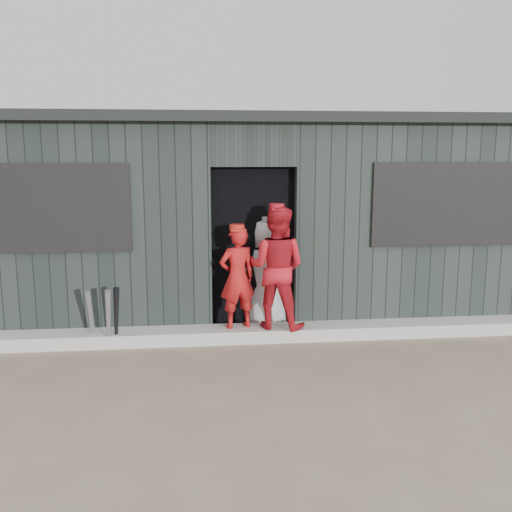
{
  "coord_description": "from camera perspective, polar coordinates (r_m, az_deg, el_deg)",
  "views": [
    {
      "loc": [
        -0.67,
        -4.55,
        2.16
      ],
      "look_at": [
        0.0,
        1.8,
        1.0
      ],
      "focal_mm": 40.0,
      "sensor_mm": 36.0,
      "label": 1
    }
  ],
  "objects": [
    {
      "name": "ground",
      "position": [
        5.08,
        2.21,
        -14.86
      ],
      "size": [
        80.0,
        80.0,
        0.0
      ],
      "primitive_type": "plane",
      "color": "#736250",
      "rests_on": "ground"
    },
    {
      "name": "curb",
      "position": [
        6.74,
        -0.02,
        -7.73
      ],
      "size": [
        8.0,
        0.36,
        0.15
      ],
      "primitive_type": "cube",
      "color": "#A8A7A3",
      "rests_on": "ground"
    },
    {
      "name": "bat_left",
      "position": [
        6.51,
        -14.55,
        -6.14
      ],
      "size": [
        0.13,
        0.24,
        0.71
      ],
      "primitive_type": "cone",
      "rotation": [
        0.23,
        0.0,
        0.26
      ],
      "color": "gray",
      "rests_on": "ground"
    },
    {
      "name": "bat_mid",
      "position": [
        6.64,
        -16.16,
        -5.99
      ],
      "size": [
        0.08,
        0.26,
        0.69
      ],
      "primitive_type": "cone",
      "rotation": [
        0.28,
        0.0,
        -0.05
      ],
      "color": "gray",
      "rests_on": "ground"
    },
    {
      "name": "bat_right",
      "position": [
        6.56,
        -13.8,
        -5.98
      ],
      "size": [
        0.13,
        0.22,
        0.71
      ],
      "primitive_type": "cone",
      "rotation": [
        0.2,
        0.0,
        0.35
      ],
      "color": "black",
      "rests_on": "ground"
    },
    {
      "name": "player_red_left",
      "position": [
        6.58,
        -1.89,
        -2.16
      ],
      "size": [
        0.5,
        0.4,
        1.18
      ],
      "primitive_type": "imported",
      "rotation": [
        0.0,
        0.0,
        3.44
      ],
      "color": "#A81415",
      "rests_on": "curb"
    },
    {
      "name": "player_red_right",
      "position": [
        6.56,
        2.06,
        -1.14
      ],
      "size": [
        0.85,
        0.77,
        1.42
      ],
      "primitive_type": "imported",
      "rotation": [
        0.0,
        0.0,
        2.72
      ],
      "color": "red",
      "rests_on": "curb"
    },
    {
      "name": "player_grey_back",
      "position": [
        6.97,
        1.0,
        -1.85
      ],
      "size": [
        0.72,
        0.52,
        1.39
      ],
      "primitive_type": "imported",
      "rotation": [
        0.0,
        0.0,
        3.26
      ],
      "color": "#AFAFAF",
      "rests_on": "ground"
    },
    {
      "name": "dugout",
      "position": [
        8.13,
        -1.27,
        4.13
      ],
      "size": [
        8.3,
        3.3,
        2.62
      ],
      "color": "black",
      "rests_on": "ground"
    }
  ]
}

